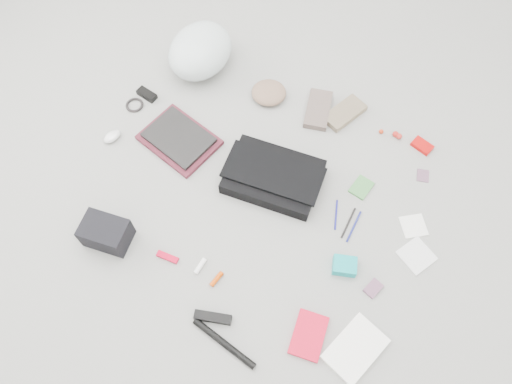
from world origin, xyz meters
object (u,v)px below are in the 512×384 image
at_px(accordion_wallet, 345,266).
at_px(camera_bag, 106,233).
at_px(messenger_bag, 273,177).
at_px(laptop, 179,138).
at_px(book_red, 309,335).
at_px(bike_helmet, 200,51).

bearing_deg(accordion_wallet, camera_bag, -179.18).
height_order(messenger_bag, accordion_wallet, messenger_bag).
bearing_deg(camera_bag, accordion_wallet, 10.62).
xyz_separation_m(laptop, book_red, (0.89, -0.60, -0.02)).
bearing_deg(camera_bag, messenger_bag, 40.13).
xyz_separation_m(messenger_bag, bike_helmet, (-0.60, 0.47, 0.08)).
relative_size(laptop, bike_helmet, 0.80).
bearing_deg(book_red, bike_helmet, 128.09).
xyz_separation_m(book_red, accordion_wallet, (0.03, 0.32, 0.01)).
bearing_deg(bike_helmet, accordion_wallet, -29.19).
xyz_separation_m(messenger_bag, accordion_wallet, (0.43, -0.26, -0.01)).
height_order(messenger_bag, book_red, messenger_bag).
relative_size(laptop, camera_bag, 1.55).
distance_m(messenger_bag, accordion_wallet, 0.51).
bearing_deg(messenger_bag, book_red, -59.16).
bearing_deg(accordion_wallet, bike_helmet, 128.85).
xyz_separation_m(laptop, bike_helmet, (-0.11, 0.46, 0.08)).
distance_m(bike_helmet, book_red, 1.46).
bearing_deg(camera_bag, book_red, -8.04).
height_order(laptop, book_red, laptop).
distance_m(messenger_bag, camera_bag, 0.76).
bearing_deg(book_red, laptop, 140.76).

